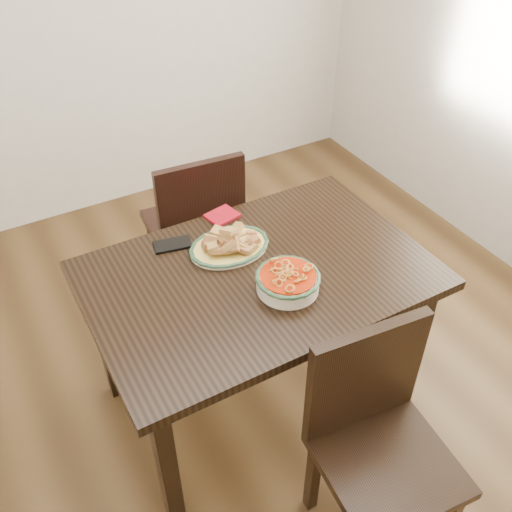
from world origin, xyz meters
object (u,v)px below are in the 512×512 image
chair_far (196,223)px  chair_near (376,432)px  dining_table (259,289)px  noodle_bowl (288,280)px  fish_plate (229,240)px  smartphone (173,245)px

chair_far → chair_near: bearing=95.3°
dining_table → chair_far: chair_far is taller
chair_near → noodle_bowl: bearing=99.7°
chair_near → fish_plate: bearing=103.5°
dining_table → fish_plate: 0.22m
fish_plate → noodle_bowl: bearing=-75.9°
chair_near → fish_plate: chair_near is taller
dining_table → noodle_bowl: (0.04, -0.13, 0.14)m
chair_near → chair_far: bearing=96.6°
chair_far → dining_table: bearing=89.8°
fish_plate → smartphone: (-0.19, 0.13, -0.04)m
chair_near → smartphone: 1.03m
dining_table → chair_near: chair_near is taller
smartphone → chair_near: bearing=-61.4°
smartphone → dining_table: bearing=-42.9°
chair_far → fish_plate: 0.63m
chair_far → smartphone: size_ratio=6.05×
dining_table → smartphone: 0.39m
fish_plate → smartphone: fish_plate is taller
noodle_bowl → chair_far: bearing=89.1°
dining_table → smartphone: size_ratio=8.66×
noodle_bowl → smartphone: bearing=121.0°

